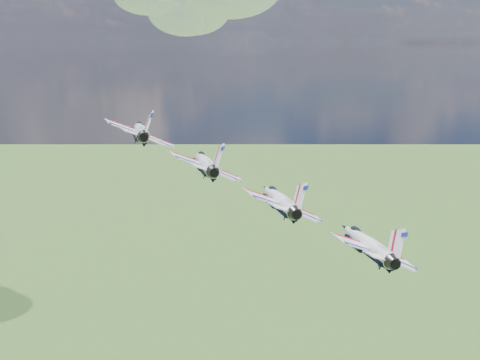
{
  "coord_description": "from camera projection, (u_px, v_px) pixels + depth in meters",
  "views": [
    {
      "loc": [
        -7.49,
        -77.13,
        164.78
      ],
      "look_at": [
        3.95,
        -6.37,
        148.4
      ],
      "focal_mm": 45.0,
      "sensor_mm": 36.0,
      "label": 1
    }
  ],
  "objects": [
    {
      "name": "jet_2",
      "position": [
        279.0,
        199.0,
        70.73
      ],
      "size": [
        11.16,
        14.49,
        7.47
      ],
      "primitive_type": null,
      "rotation": [
        0.0,
        0.41,
        0.07
      ],
      "color": "white"
    },
    {
      "name": "jet_0",
      "position": [
        140.0,
        130.0,
        81.93
      ],
      "size": [
        11.16,
        14.49,
        7.47
      ],
      "primitive_type": null,
      "rotation": [
        0.0,
        0.41,
        0.07
      ],
      "color": "silver"
    },
    {
      "name": "jet_3",
      "position": [
        366.0,
        243.0,
        65.12
      ],
      "size": [
        11.16,
        14.49,
        7.47
      ],
      "primitive_type": null,
      "rotation": [
        0.0,
        0.41,
        0.07
      ],
      "color": "white"
    },
    {
      "name": "jet_1",
      "position": [
        204.0,
        162.0,
        76.33
      ],
      "size": [
        11.16,
        14.49,
        7.47
      ],
      "primitive_type": null,
      "rotation": [
        0.0,
        0.41,
        0.07
      ],
      "color": "silver"
    }
  ]
}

